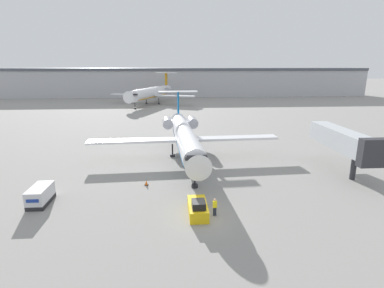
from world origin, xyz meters
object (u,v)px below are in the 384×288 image
Objects in this scene: traffic_cone_left at (146,183)px; worker_near_tug at (215,207)px; airplane_parked_far_left at (151,93)px; airplane_main at (185,135)px; pushback_tug at (198,208)px; luggage_cart at (40,195)px; jet_bridge at (344,141)px.

worker_near_tug is at bearing -48.52° from traffic_cone_left.
worker_near_tug is at bearing -82.59° from airplane_parked_far_left.
airplane_main reaches higher than pushback_tug.
worker_near_tug reaches higher than traffic_cone_left.
luggage_cart reaches higher than worker_near_tug.
jet_bridge reaches higher than pushback_tug.
luggage_cart is 18.61m from worker_near_tug.
luggage_cart reaches higher than traffic_cone_left.
luggage_cart is 0.27× the size of jet_bridge.
pushback_tug is 23.88m from jet_bridge.
jet_bridge is at bearing -68.22° from airplane_parked_far_left.
luggage_cart is at bearing 167.93° from pushback_tug.
airplane_main is at bearing 95.91° from worker_near_tug.
pushback_tug is at bearing -152.52° from jet_bridge.
jet_bridge is at bearing -20.95° from airplane_main.
jet_bridge reaches higher than worker_near_tug.
airplane_parked_far_left is 82.91m from jet_bridge.
worker_near_tug reaches higher than pushback_tug.
airplane_parked_far_left is at bearing 97.83° from airplane_main.
worker_near_tug is 0.05× the size of airplane_parked_far_left.
airplane_main is 7.02× the size of pushback_tug.
luggage_cart is at bearing 167.72° from worker_near_tug.
traffic_cone_left is at bearing 21.70° from luggage_cart.
pushback_tug is 1.71m from worker_near_tug.
airplane_main is at bearing 64.58° from traffic_cone_left.
pushback_tug is 16.93m from luggage_cart.
airplane_parked_far_left is (-4.16, 80.01, 3.98)m from traffic_cone_left.
jet_bridge is (26.60, 3.02, 4.16)m from traffic_cone_left.
airplane_parked_far_left reaches higher than worker_near_tug.
airplane_parked_far_left reaches higher than jet_bridge.
traffic_cone_left is 0.02× the size of airplane_parked_far_left.
airplane_main reaches higher than worker_near_tug.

